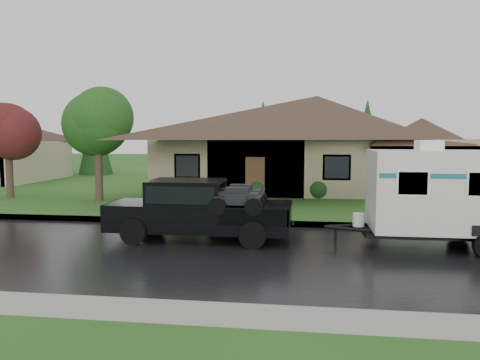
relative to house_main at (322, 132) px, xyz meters
name	(u,v)px	position (x,y,z in m)	size (l,w,h in m)	color
ground	(264,238)	(-2.29, -13.84, -3.59)	(140.00, 140.00, 0.00)	#25571B
road	(258,253)	(-2.29, -15.84, -3.59)	(140.00, 8.00, 0.01)	black
curb	(269,223)	(-2.29, -11.59, -3.52)	(140.00, 0.50, 0.15)	gray
lawn	(284,187)	(-2.29, 1.16, -3.52)	(140.00, 26.00, 0.15)	#25571B
house_main	(322,132)	(0.00, 0.00, 0.00)	(19.44, 10.80, 6.90)	tan
tree_left_green	(97,123)	(-11.03, -7.06, 0.39)	(3.34, 3.34, 5.53)	#382B1E
tree_red	(8,133)	(-16.09, -6.61, -0.12)	(2.90, 2.90, 4.80)	#382B1E
shrub_row	(318,188)	(-0.29, -4.54, -2.94)	(13.60, 1.00, 1.00)	#143814
pickup_truck	(196,208)	(-4.44, -14.32, -2.56)	(5.79, 2.20, 1.93)	black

